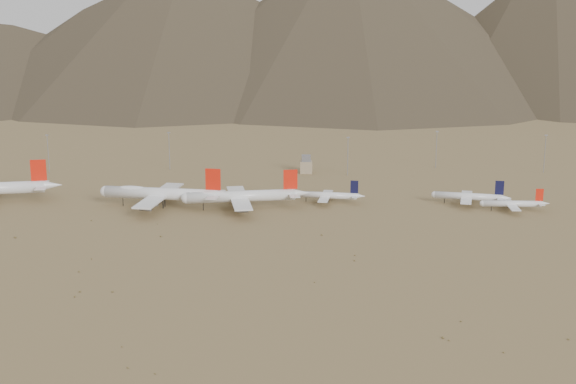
{
  "coord_description": "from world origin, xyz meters",
  "views": [
    {
      "loc": [
        22.41,
        -404.93,
        112.23
      ],
      "look_at": [
        18.66,
        30.0,
        8.27
      ],
      "focal_mm": 50.0,
      "sensor_mm": 36.0,
      "label": 1
    }
  ],
  "objects_px": {
    "widebody_centre": "(162,194)",
    "narrowbody_a": "(329,195)",
    "narrowbody_b": "(470,197)",
    "widebody_east": "(242,196)",
    "control_tower": "(306,165)"
  },
  "relations": [
    {
      "from": "widebody_east",
      "to": "narrowbody_a",
      "type": "distance_m",
      "value": 50.71
    },
    {
      "from": "control_tower",
      "to": "widebody_centre",
      "type": "bearing_deg",
      "value": -131.17
    },
    {
      "from": "narrowbody_a",
      "to": "narrowbody_b",
      "type": "height_order",
      "value": "narrowbody_b"
    },
    {
      "from": "widebody_east",
      "to": "control_tower",
      "type": "bearing_deg",
      "value": 59.77
    },
    {
      "from": "widebody_centre",
      "to": "narrowbody_a",
      "type": "bearing_deg",
      "value": 16.1
    },
    {
      "from": "narrowbody_a",
      "to": "widebody_east",
      "type": "bearing_deg",
      "value": -154.48
    },
    {
      "from": "narrowbody_a",
      "to": "control_tower",
      "type": "xyz_separation_m",
      "value": [
        -11.69,
        81.64,
        0.93
      ]
    },
    {
      "from": "narrowbody_b",
      "to": "control_tower",
      "type": "distance_m",
      "value": 125.0
    },
    {
      "from": "widebody_east",
      "to": "narrowbody_b",
      "type": "relative_size",
      "value": 1.64
    },
    {
      "from": "widebody_east",
      "to": "narrowbody_a",
      "type": "relative_size",
      "value": 1.76
    },
    {
      "from": "narrowbody_b",
      "to": "widebody_centre",
      "type": "bearing_deg",
      "value": -164.28
    },
    {
      "from": "control_tower",
      "to": "narrowbody_b",
      "type": "bearing_deg",
      "value": -43.07
    },
    {
      "from": "narrowbody_a",
      "to": "control_tower",
      "type": "relative_size",
      "value": 3.39
    },
    {
      "from": "widebody_centre",
      "to": "widebody_east",
      "type": "relative_size",
      "value": 1.08
    },
    {
      "from": "narrowbody_b",
      "to": "control_tower",
      "type": "relative_size",
      "value": 3.64
    }
  ]
}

